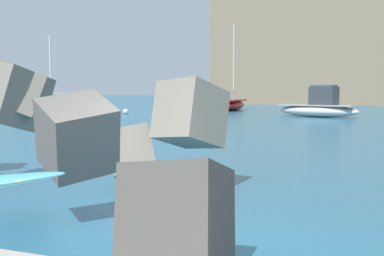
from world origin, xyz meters
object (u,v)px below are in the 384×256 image
at_px(boat_near_right, 232,105).
at_px(boat_mid_left, 46,111).
at_px(boat_mid_right, 169,106).
at_px(boat_mid_centre, 319,107).
at_px(mooring_buoy_inner, 126,112).

relative_size(boat_near_right, boat_mid_left, 1.28).
xyz_separation_m(boat_near_right, boat_mid_left, (-9.06, -16.82, -0.12)).
bearing_deg(boat_mid_right, boat_mid_centre, -10.47).
height_order(boat_mid_left, boat_mid_centre, boat_mid_left).
bearing_deg(boat_mid_centre, boat_mid_right, 169.53).
distance_m(boat_mid_centre, mooring_buoy_inner, 15.43).
relative_size(boat_mid_left, mooring_buoy_inner, 15.08).
height_order(boat_near_right, mooring_buoy_inner, boat_near_right).
height_order(boat_near_right, boat_mid_left, boat_near_right).
relative_size(boat_near_right, mooring_buoy_inner, 19.29).
xyz_separation_m(boat_mid_right, mooring_buoy_inner, (-2.31, -3.63, -0.35)).
distance_m(boat_mid_left, boat_mid_centre, 19.98).
height_order(boat_mid_right, mooring_buoy_inner, boat_mid_right).
relative_size(boat_mid_right, mooring_buoy_inner, 10.76).
distance_m(boat_mid_right, mooring_buoy_inner, 4.32).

